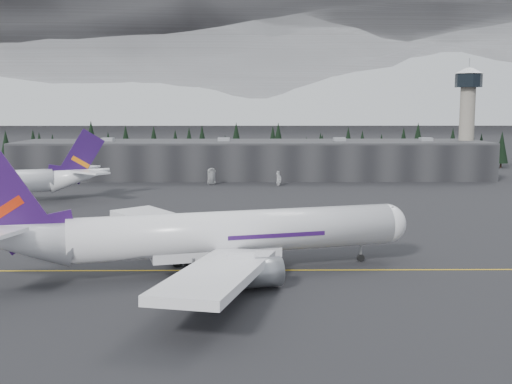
{
  "coord_description": "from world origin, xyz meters",
  "views": [
    {
      "loc": [
        -1.27,
        -96.52,
        24.76
      ],
      "look_at": [
        0.0,
        20.0,
        9.0
      ],
      "focal_mm": 45.0,
      "sensor_mm": 36.0,
      "label": 1
    }
  ],
  "objects_px": {
    "jet_main": "(197,235)",
    "gse_vehicle_b": "(279,183)",
    "terminal": "(253,159)",
    "control_tower": "(467,109)",
    "gse_vehicle_a": "(211,182)"
  },
  "relations": [
    {
      "from": "jet_main",
      "to": "gse_vehicle_b",
      "type": "xyz_separation_m",
      "value": [
        17.02,
        104.47,
        -4.94
      ]
    },
    {
      "from": "gse_vehicle_b",
      "to": "terminal",
      "type": "bearing_deg",
      "value": -154.87
    },
    {
      "from": "terminal",
      "to": "control_tower",
      "type": "xyz_separation_m",
      "value": [
        75.0,
        3.0,
        17.11
      ]
    },
    {
      "from": "terminal",
      "to": "jet_main",
      "type": "height_order",
      "value": "jet_main"
    },
    {
      "from": "jet_main",
      "to": "gse_vehicle_a",
      "type": "xyz_separation_m",
      "value": [
        -4.22,
        107.37,
        -5.0
      ]
    },
    {
      "from": "jet_main",
      "to": "control_tower",
      "type": "bearing_deg",
      "value": 42.39
    },
    {
      "from": "terminal",
      "to": "gse_vehicle_b",
      "type": "height_order",
      "value": "terminal"
    },
    {
      "from": "gse_vehicle_a",
      "to": "gse_vehicle_b",
      "type": "distance_m",
      "value": 21.43
    },
    {
      "from": "terminal",
      "to": "jet_main",
      "type": "bearing_deg",
      "value": -94.0
    },
    {
      "from": "control_tower",
      "to": "gse_vehicle_a",
      "type": "relative_size",
      "value": 7.12
    },
    {
      "from": "control_tower",
      "to": "gse_vehicle_b",
      "type": "bearing_deg",
      "value": -158.05
    },
    {
      "from": "terminal",
      "to": "gse_vehicle_a",
      "type": "xyz_separation_m",
      "value": [
        -13.2,
        -21.09,
        -5.56
      ]
    },
    {
      "from": "terminal",
      "to": "gse_vehicle_b",
      "type": "relative_size",
      "value": 34.46
    },
    {
      "from": "gse_vehicle_a",
      "to": "terminal",
      "type": "bearing_deg",
      "value": 29.93
    },
    {
      "from": "gse_vehicle_b",
      "to": "jet_main",
      "type": "bearing_deg",
      "value": -2.63
    }
  ]
}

